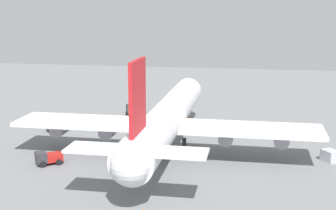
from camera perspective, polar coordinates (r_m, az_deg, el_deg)
ground_plane at (r=86.12m, az=-0.00°, el=-5.55°), size 230.59×230.59×0.00m
cargo_airplane at (r=84.24m, az=-0.03°, el=-1.53°), size 57.65×52.41×18.90m
fuel_truck at (r=81.63m, az=-14.00°, el=-6.04°), size 4.33×4.70×2.20m
baggage_tug at (r=113.24m, az=-4.20°, el=-0.69°), size 4.86×4.13×2.58m
cargo_loader at (r=102.39m, az=-12.75°, el=-2.38°), size 4.22×4.68×2.21m
cargo_container_fore at (r=85.21m, az=18.62°, el=-5.70°), size 3.40×3.26×1.92m
safety_cone_nose at (r=110.73m, az=2.50°, el=-1.42°), size 0.48×0.48×0.69m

